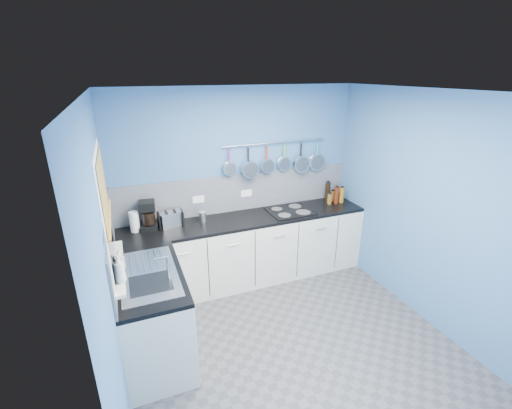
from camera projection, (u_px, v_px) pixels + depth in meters
floor at (286, 336)px, 3.74m from camera, size 3.20×3.00×0.02m
ceiling at (296, 90)px, 2.84m from camera, size 3.20×3.00×0.02m
wall_back at (238, 185)px, 4.60m from camera, size 3.20×0.02×2.50m
wall_front at (411, 336)px, 1.98m from camera, size 3.20×0.02×2.50m
wall_left at (107, 263)px, 2.73m from camera, size 0.02×3.00×2.50m
wall_right at (421, 207)px, 3.84m from camera, size 0.02×3.00×2.50m
backsplash_back at (239, 192)px, 4.62m from camera, size 3.20×0.02×0.50m
backsplash_left at (111, 241)px, 3.30m from camera, size 0.02×1.80×0.50m
cabinet_run_back at (247, 250)px, 4.62m from camera, size 3.20×0.60×0.86m
worktop_back at (247, 219)px, 4.46m from camera, size 3.20×0.60×0.04m
cabinet_run_left at (154, 315)px, 3.40m from camera, size 0.60×1.20×0.86m
worktop_left at (149, 276)px, 3.23m from camera, size 0.60×1.20×0.04m
window_frame at (106, 213)px, 2.90m from camera, size 0.01×1.00×1.10m
window_glass at (107, 213)px, 2.90m from camera, size 0.01×0.90×1.00m
bamboo_blind at (103, 187)px, 2.82m from camera, size 0.01×0.90×0.55m
window_sill at (118, 266)px, 3.09m from camera, size 0.10×0.98×0.03m
sink_unit at (149, 273)px, 3.23m from camera, size 0.50×0.95×0.01m
mixer_tap at (168, 268)px, 3.08m from camera, size 0.12×0.08×0.26m
socket_left at (198, 199)px, 4.42m from camera, size 0.15×0.01×0.09m
socket_right at (246, 193)px, 4.65m from camera, size 0.15×0.01×0.09m
pot_rail at (275, 143)px, 4.53m from camera, size 1.45×0.02×0.02m
soap_bottle_a at (119, 269)px, 2.80m from camera, size 0.11×0.11×0.24m
soap_bottle_b at (119, 259)px, 3.02m from camera, size 0.10×0.10×0.17m
paper_towel at (134, 222)px, 4.04m from camera, size 0.13×0.13×0.24m
coffee_maker at (148, 216)px, 4.09m from camera, size 0.21×0.23×0.34m
toaster at (171, 219)px, 4.20m from camera, size 0.31×0.23×0.18m
canister at (203, 217)px, 4.32m from camera, size 0.10×0.10×0.13m
hob at (290, 211)px, 4.66m from camera, size 0.57×0.50×0.01m
pan_0 at (229, 161)px, 4.37m from camera, size 0.18×0.06×0.37m
pan_1 at (248, 161)px, 4.46m from camera, size 0.22×0.12×0.41m
pan_2 at (267, 158)px, 4.54m from camera, size 0.19×0.08×0.38m
pan_3 at (284, 157)px, 4.63m from camera, size 0.19×0.06×0.38m
pan_4 at (301, 157)px, 4.73m from camera, size 0.23×0.08×0.42m
pan_5 at (317, 155)px, 4.82m from camera, size 0.24×0.05×0.43m
condiment_0 at (338, 197)px, 5.04m from camera, size 0.06×0.06×0.11m
condiment_1 at (332, 196)px, 5.00m from camera, size 0.07×0.07×0.16m
condiment_2 at (327, 193)px, 4.93m from camera, size 0.07×0.07×0.29m
condiment_3 at (342, 195)px, 4.94m from camera, size 0.07×0.07×0.22m
condiment_4 at (336, 195)px, 4.89m from camera, size 0.06×0.06×0.24m
condiment_5 at (330, 199)px, 4.89m from camera, size 0.06×0.06×0.15m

